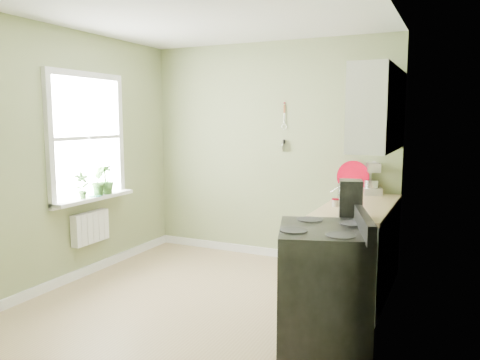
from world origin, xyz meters
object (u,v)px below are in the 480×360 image
at_px(stove, 323,287).
at_px(kettle, 343,191).
at_px(stand_mixer, 373,179).
at_px(coffee_maker, 350,200).

bearing_deg(stove, kettle, 97.39).
bearing_deg(stove, stand_mixer, 89.62).
bearing_deg(coffee_maker, stand_mixer, 91.98).
height_order(stove, kettle, kettle).
relative_size(kettle, coffee_maker, 0.63).
distance_m(stove, kettle, 1.55).
height_order(stand_mixer, coffee_maker, stand_mixer).
height_order(kettle, coffee_maker, coffee_maker).
height_order(stand_mixer, kettle, stand_mixer).
distance_m(kettle, coffee_maker, 0.89).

